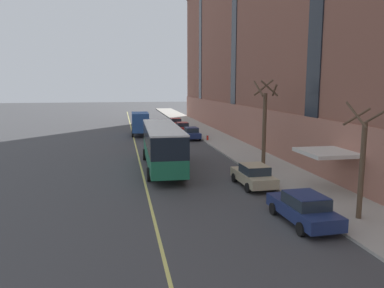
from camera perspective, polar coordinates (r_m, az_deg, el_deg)
name	(u,v)px	position (r m, az deg, el deg)	size (l,w,h in m)	color
ground_plane	(171,179)	(27.58, -3.29, -5.39)	(260.00, 260.00, 0.00)	#424244
sidewalk	(267,165)	(32.60, 11.40, -3.18)	(4.53, 160.00, 0.15)	#ADA89E
city_bus	(162,144)	(30.46, -4.56, -0.03)	(3.05, 12.41, 3.59)	#1E704C
parked_car_champagne_1	(253,175)	(25.74, 9.35, -4.74)	(2.09, 4.39, 1.56)	#BCAD89
parked_car_navy_2	(191,133)	(47.61, -0.12, 1.65)	(1.97, 4.44, 1.56)	navy
parked_car_red_3	(182,127)	(54.14, -1.48, 2.53)	(2.09, 4.57, 1.56)	#B21E19
parked_car_red_4	(175,123)	(61.09, -2.54, 3.26)	(2.01, 4.66, 1.56)	#B21E19
parked_car_navy_5	(304,208)	(19.61, 16.64, -9.37)	(2.14, 4.77, 1.56)	navy
box_truck	(140,123)	(51.45, -7.91, 3.24)	(2.47, 6.84, 3.18)	#285199
street_tree_near_corner	(362,162)	(20.44, 24.46, -2.49)	(1.71, 1.68, 5.88)	brown
street_tree_mid_block	(265,122)	(31.72, 11.01, 3.38)	(1.84, 1.92, 7.17)	brown
fire_hydrant	(208,137)	(46.09, 2.39, 1.04)	(0.42, 0.24, 0.72)	red
lane_centerline	(142,171)	(30.32, -7.63, -4.13)	(0.16, 140.00, 0.01)	#E0D66B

